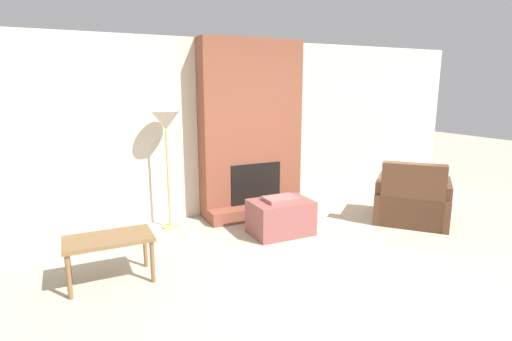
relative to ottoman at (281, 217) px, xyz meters
name	(u,v)px	position (x,y,z in m)	size (l,w,h in m)	color
ground_plane	(366,287)	(0.05, -1.65, -0.24)	(24.00, 24.00, 0.00)	#B2A893
wall_back	(245,128)	(0.05, 1.23, 1.06)	(8.24, 0.06, 2.60)	beige
fireplace	(252,134)	(0.05, 1.01, 0.99)	(1.57, 0.62, 2.60)	brown
ottoman	(281,217)	(0.00, 0.00, 0.00)	(0.79, 0.55, 0.51)	#8C4C47
armchair	(412,202)	(1.93, -0.41, 0.06)	(1.33, 1.33, 0.91)	brown
side_table	(109,243)	(-2.19, -0.43, 0.18)	(0.84, 0.47, 0.48)	brown
floor_lamp_left	(166,126)	(-1.26, 0.90, 1.18)	(0.37, 0.37, 1.61)	tan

